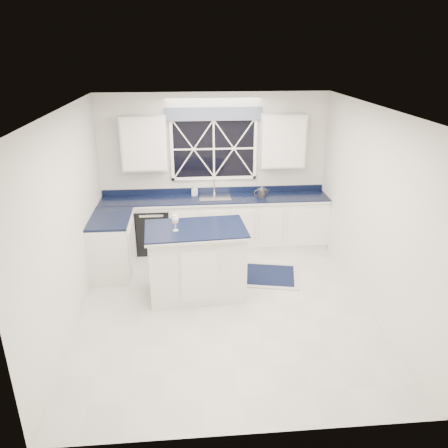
{
  "coord_description": "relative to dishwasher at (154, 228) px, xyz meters",
  "views": [
    {
      "loc": [
        -0.46,
        -5.29,
        3.4
      ],
      "look_at": [
        0.02,
        0.4,
        1.07
      ],
      "focal_mm": 35.0,
      "sensor_mm": 36.0,
      "label": 1
    }
  ],
  "objects": [
    {
      "name": "island",
      "position": [
        0.72,
        -1.6,
        0.12
      ],
      "size": [
        1.46,
        0.94,
        1.05
      ],
      "rotation": [
        0.0,
        0.0,
        0.07
      ],
      "color": "white",
      "rests_on": "ground"
    },
    {
      "name": "back_wall",
      "position": [
        1.1,
        0.3,
        0.94
      ],
      "size": [
        4.0,
        0.1,
        2.7
      ],
      "primitive_type": "cube",
      "color": "silver",
      "rests_on": "ground"
    },
    {
      "name": "kettle",
      "position": [
        1.92,
        -0.02,
        0.62
      ],
      "size": [
        0.28,
        0.19,
        0.2
      ],
      "rotation": [
        0.0,
        0.0,
        0.16
      ],
      "color": "#303033",
      "rests_on": "countertop"
    },
    {
      "name": "dishwasher",
      "position": [
        0.0,
        0.0,
        0.0
      ],
      "size": [
        0.6,
        0.58,
        0.82
      ],
      "primitive_type": "cube",
      "color": "black",
      "rests_on": "ground"
    },
    {
      "name": "faucet",
      "position": [
        1.1,
        0.19,
        0.69
      ],
      "size": [
        0.05,
        0.2,
        0.3
      ],
      "color": "silver",
      "rests_on": "countertop"
    },
    {
      "name": "wine_glass",
      "position": [
        0.44,
        -1.67,
        0.79
      ],
      "size": [
        0.1,
        0.1,
        0.23
      ],
      "color": "silver",
      "rests_on": "island"
    },
    {
      "name": "countertop",
      "position": [
        1.1,
        0.0,
        0.51
      ],
      "size": [
        3.98,
        0.64,
        0.04
      ],
      "primitive_type": "cube",
      "color": "black",
      "rests_on": "base_cabinets"
    },
    {
      "name": "window",
      "position": [
        1.1,
        0.25,
        1.42
      ],
      "size": [
        1.65,
        0.09,
        1.26
      ],
      "color": "black",
      "rests_on": "ground"
    },
    {
      "name": "soap_bottle",
      "position": [
        0.75,
        0.15,
        0.62
      ],
      "size": [
        0.11,
        0.11,
        0.19
      ],
      "primitive_type": "imported",
      "rotation": [
        0.0,
        0.0,
        -0.39
      ],
      "color": "silver",
      "rests_on": "countertop"
    },
    {
      "name": "rug",
      "position": [
        1.67,
        -1.13,
        -0.4
      ],
      "size": [
        1.51,
        1.1,
        0.02
      ],
      "rotation": [
        0.0,
        0.0,
        -0.21
      ],
      "color": "#A6A6A1",
      "rests_on": "ground"
    },
    {
      "name": "base_cabinets",
      "position": [
        0.77,
        -0.17,
        0.04
      ],
      "size": [
        3.99,
        1.6,
        0.9
      ],
      "color": "white",
      "rests_on": "ground"
    },
    {
      "name": "ground",
      "position": [
        1.1,
        -1.95,
        -0.41
      ],
      "size": [
        4.5,
        4.5,
        0.0
      ],
      "primitive_type": "plane",
      "color": "beige",
      "rests_on": "ground"
    },
    {
      "name": "upper_cabinets",
      "position": [
        1.1,
        0.13,
        1.49
      ],
      "size": [
        3.1,
        0.34,
        0.9
      ],
      "color": "white",
      "rests_on": "ground"
    }
  ]
}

